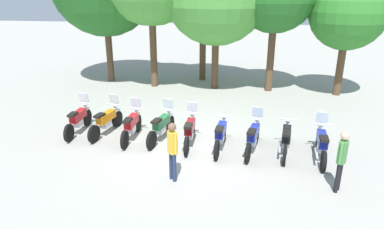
{
  "coord_description": "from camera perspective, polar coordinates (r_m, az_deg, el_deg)",
  "views": [
    {
      "loc": [
        1.61,
        -10.87,
        5.18
      ],
      "look_at": [
        0.0,
        0.5,
        0.9
      ],
      "focal_mm": 32.76,
      "sensor_mm": 36.0,
      "label": 1
    }
  ],
  "objects": [
    {
      "name": "tree_5",
      "position": [
        18.36,
        24.12,
        15.13
      ],
      "size": [
        3.61,
        3.61,
        5.84
      ],
      "color": "brown",
      "rests_on": "ground_plane"
    },
    {
      "name": "person_0",
      "position": [
        9.61,
        -3.21,
        -5.27
      ],
      "size": [
        0.33,
        0.34,
        1.73
      ],
      "rotation": [
        0.0,
        0.0,
        0.77
      ],
      "color": "#232D4C",
      "rests_on": "ground_plane"
    },
    {
      "name": "motorcycle_5",
      "position": [
        11.69,
        4.68,
        -3.21
      ],
      "size": [
        0.62,
        2.19,
        0.99
      ],
      "rotation": [
        0.0,
        0.0,
        1.48
      ],
      "color": "black",
      "rests_on": "ground_plane"
    },
    {
      "name": "motorcycle_7",
      "position": [
        11.74,
        15.05,
        -3.78
      ],
      "size": [
        0.68,
        2.18,
        0.99
      ],
      "rotation": [
        0.0,
        0.0,
        1.43
      ],
      "color": "black",
      "rests_on": "ground_plane"
    },
    {
      "name": "motorcycle_0",
      "position": [
        13.58,
        -18.0,
        -0.69
      ],
      "size": [
        0.62,
        2.19,
        1.37
      ],
      "rotation": [
        0.0,
        0.0,
        1.58
      ],
      "color": "black",
      "rests_on": "ground_plane"
    },
    {
      "name": "person_1",
      "position": [
        9.89,
        23.19,
        -6.3
      ],
      "size": [
        0.31,
        0.39,
        1.72
      ],
      "rotation": [
        0.0,
        0.0,
        2.62
      ],
      "color": "black",
      "rests_on": "ground_plane"
    },
    {
      "name": "motorcycle_1",
      "position": [
        13.18,
        -13.77,
        -0.9
      ],
      "size": [
        0.74,
        2.17,
        1.37
      ],
      "rotation": [
        0.0,
        0.0,
        1.37
      ],
      "color": "black",
      "rests_on": "ground_plane"
    },
    {
      "name": "motorcycle_3",
      "position": [
        12.36,
        -5.0,
        -1.82
      ],
      "size": [
        0.75,
        2.16,
        1.37
      ],
      "rotation": [
        0.0,
        0.0,
        1.37
      ],
      "color": "black",
      "rests_on": "ground_plane"
    },
    {
      "name": "motorcycle_4",
      "position": [
        11.93,
        -0.36,
        -2.58
      ],
      "size": [
        0.62,
        2.19,
        1.37
      ],
      "rotation": [
        0.0,
        0.0,
        1.58
      ],
      "color": "black",
      "rests_on": "ground_plane"
    },
    {
      "name": "tree_2",
      "position": [
        19.89,
        1.84,
        17.89
      ],
      "size": [
        3.69,
        3.69,
        6.16
      ],
      "color": "brown",
      "rests_on": "ground_plane"
    },
    {
      "name": "motorcycle_6",
      "position": [
        11.63,
        9.91,
        -3.53
      ],
      "size": [
        0.75,
        2.17,
        1.37
      ],
      "rotation": [
        0.0,
        0.0,
        1.37
      ],
      "color": "black",
      "rests_on": "ground_plane"
    },
    {
      "name": "motorcycle_2",
      "position": [
        12.57,
        -9.81,
        -1.66
      ],
      "size": [
        0.62,
        2.19,
        1.37
      ],
      "rotation": [
        0.0,
        0.0,
        1.57
      ],
      "color": "black",
      "rests_on": "ground_plane"
    },
    {
      "name": "motorcycle_8",
      "position": [
        11.71,
        20.33,
        -4.4
      ],
      "size": [
        0.62,
        2.19,
        1.37
      ],
      "rotation": [
        0.0,
        0.0,
        1.47
      ],
      "color": "black",
      "rests_on": "ground_plane"
    },
    {
      "name": "ground_plane",
      "position": [
        12.15,
        -0.33,
        -4.8
      ],
      "size": [
        80.0,
        80.0,
        0.0
      ],
      "primitive_type": "plane",
      "color": "#9E9B93"
    }
  ]
}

